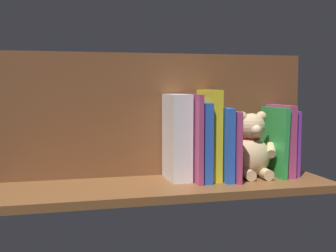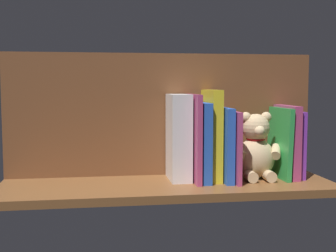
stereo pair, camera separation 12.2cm
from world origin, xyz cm
name	(u,v)px [view 2 (the right image)]	position (x,y,z in cm)	size (l,w,h in cm)	color
ground_plane	(168,187)	(0.00, 0.00, -1.10)	(92.30, 28.76, 2.20)	brown
shelf_back_panel	(162,115)	(0.00, -12.13, 18.25)	(92.30, 1.50, 36.49)	brown
book_0	(294,144)	(-38.43, -3.98, 9.71)	(1.62, 13.99, 19.41)	purple
book_1	(287,141)	(-35.95, -3.34, 10.56)	(2.49, 15.27, 21.11)	#B23F72
book_2	(280,143)	(-33.62, -2.95, 10.24)	(1.34, 16.06, 20.47)	green
teddy_bear	(256,149)	(-26.10, -2.34, 8.52)	(15.69, 12.66, 19.35)	#D1B284
book_3	(230,145)	(-18.32, -1.67, 9.91)	(1.21, 18.61, 19.82)	#B23F72
book_4	(223,144)	(-16.19, -2.26, 10.36)	(2.21, 17.44, 20.72)	blue
book_5	(212,135)	(-13.20, -3.51, 12.86)	(2.94, 14.93, 25.72)	yellow
book_6	(201,141)	(-10.06, -2.71, 11.09)	(2.52, 16.54, 22.17)	blue
book_7	(194,138)	(-7.68, -2.40, 12.25)	(1.40, 17.15, 24.50)	#B23F72
dictionary_thick_white	(179,137)	(-3.73, -4.25, 12.24)	(5.67, 13.26, 24.48)	white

